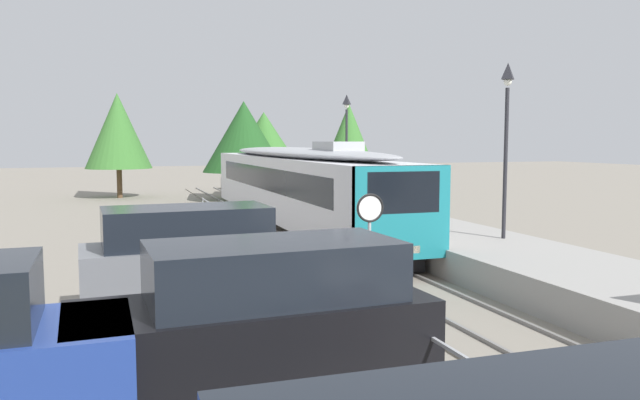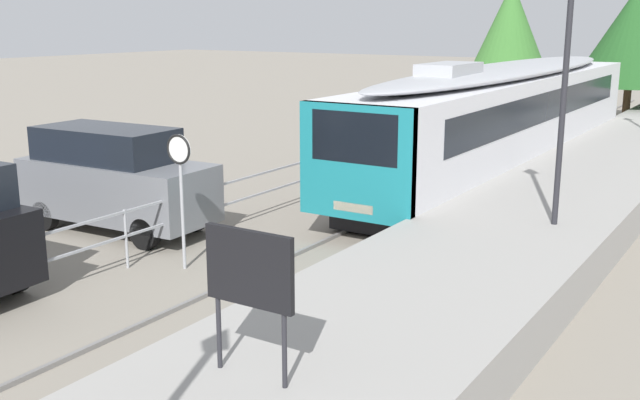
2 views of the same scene
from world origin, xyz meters
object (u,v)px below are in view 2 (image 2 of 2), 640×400
Objects in this scene: commuter_train at (507,110)px; speed_limit_sign at (180,168)px; platform_notice_board at (249,273)px; parked_van_grey at (115,178)px; platform_lamp_mid_platform at (568,40)px.

commuter_train is 7.26× the size of speed_limit_sign.
commuter_train is at bearing 80.11° from speed_limit_sign.
platform_notice_board is 6.91m from speed_limit_sign.
commuter_train is 13.28m from speed_limit_sign.
platform_notice_board is at bearing -34.18° from parked_van_grey.
parked_van_grey is (-8.64, 5.86, -0.89)m from platform_notice_board.
commuter_train reaches higher than platform_notice_board.
commuter_train reaches higher than speed_limit_sign.
commuter_train is 11.31× the size of platform_notice_board.
speed_limit_sign reaches higher than parked_van_grey.
parked_van_grey is (-5.68, -11.73, -0.85)m from commuter_train.
speed_limit_sign is 3.75m from parked_van_grey.
platform_lamp_mid_platform reaches higher than parked_van_grey.
platform_notice_board is at bearing -40.74° from speed_limit_sign.
platform_lamp_mid_platform reaches higher than platform_notice_board.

